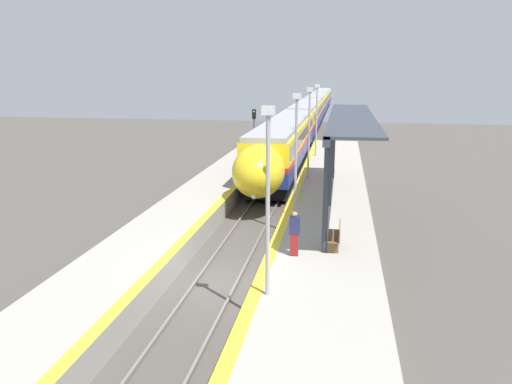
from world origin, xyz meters
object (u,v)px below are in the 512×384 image
person_waiting (294,232)px  lamppost_far (309,127)px  platform_bench (336,235)px  railway_signal (254,133)px  lamppost_near (268,191)px  lamppost_farthest (317,115)px  lamppost_mid (296,147)px  train (312,110)px

person_waiting → lamppost_far: 13.76m
platform_bench → railway_signal: bearing=108.4°
platform_bench → person_waiting: (-1.45, -1.09, 0.38)m
railway_signal → lamppost_near: (4.67, -24.22, 1.28)m
person_waiting → lamppost_far: size_ratio=0.30×
platform_bench → lamppost_near: lamppost_near is taller
lamppost_far → lamppost_farthest: bearing=90.0°
lamppost_mid → lamppost_farthest: size_ratio=1.00×
lamppost_mid → lamppost_farthest: bearing=90.0°
lamppost_near → lamppost_far: bearing=90.0°
lamppost_near → lamppost_far: size_ratio=1.00×
lamppost_near → lamppost_farthest: same height
railway_signal → lamppost_far: size_ratio=0.83×
railway_signal → lamppost_mid: lamppost_mid is taller
person_waiting → lamppost_mid: lamppost_mid is taller
lamppost_farthest → person_waiting: bearing=-88.8°
train → lamppost_farthest: lamppost_farthest is taller
train → lamppost_mid: size_ratio=16.78×
platform_bench → lamppost_farthest: (-1.92, 20.92, 2.65)m
platform_bench → person_waiting: bearing=-143.0°
person_waiting → lamppost_farthest: size_ratio=0.30×
train → lamppost_far: size_ratio=16.78×
person_waiting → lamppost_far: lamppost_far is taller
lamppost_far → lamppost_mid: bearing=-90.0°
lamppost_far → lamppost_farthest: size_ratio=1.00×
platform_bench → lamppost_far: bearing=98.7°
person_waiting → lamppost_farthest: lamppost_farthest is taller
person_waiting → lamppost_farthest: 22.13m
lamppost_far → train: bearing=93.2°
lamppost_far → person_waiting: bearing=-88.0°
platform_bench → lamppost_far: size_ratio=0.30×
lamppost_near → lamppost_far: same height
platform_bench → lamppost_near: size_ratio=0.30×
person_waiting → railway_signal: railway_signal is taller
lamppost_farthest → platform_bench: bearing=-84.8°
platform_bench → railway_signal: (-6.59, 19.80, 1.37)m
train → lamppost_near: size_ratio=16.78×
lamppost_far → lamppost_farthest: 8.45m
railway_signal → train: bearing=85.4°
lamppost_far → lamppost_farthest: same height
railway_signal → lamppost_near: 24.70m
lamppost_mid → railway_signal: bearing=106.5°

